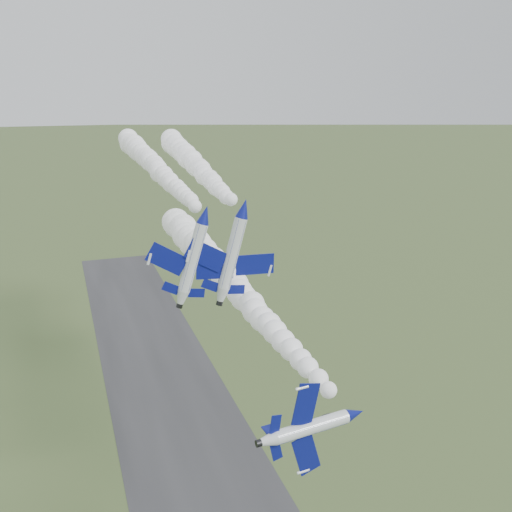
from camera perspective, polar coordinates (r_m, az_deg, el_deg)
The scene contains 7 objects.
runway at distance 100.51m, azimuth -5.77°, elevation -20.61°, with size 24.00×260.00×0.04m, color #2B2B2E.
jet_lead at distance 57.69m, azimuth 9.94°, elevation -15.29°, with size 3.06×11.49×9.47m.
smoke_trail_jet_lead at distance 88.51m, azimuth -2.94°, elevation -2.24°, with size 5.72×71.81×5.72m, color white, non-canonical shape.
jet_pair_left at distance 70.87m, azimuth -5.11°, elevation 4.14°, with size 10.87×13.63×4.34m.
smoke_trail_jet_pair_left at distance 109.53m, azimuth -10.39°, elevation 9.08°, with size 4.76×72.98×4.76m, color white, non-canonical shape.
jet_pair_right at distance 71.82m, azimuth -1.20°, elevation 4.79°, with size 11.53×14.32×4.40m.
smoke_trail_jet_pair_right at distance 106.56m, azimuth -6.34°, elevation 9.26°, with size 4.89×64.58×4.89m, color white, non-canonical shape.
Camera 1 is at (-17.37, -48.49, 60.35)m, focal length 40.00 mm.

